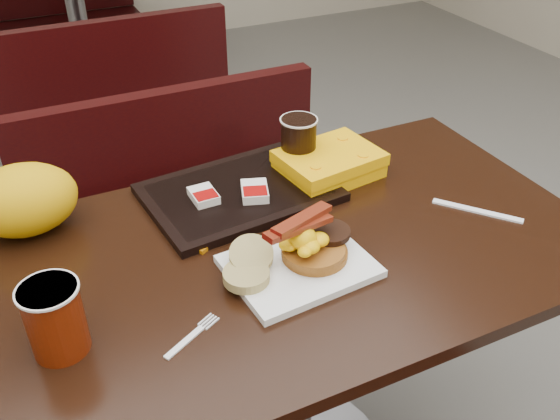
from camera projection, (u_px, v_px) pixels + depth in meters
name	position (u px, v px, depth m)	size (l,w,h in m)	color
table_near	(292.00, 374.00, 1.41)	(1.20, 0.70, 0.75)	black
bench_near_n	(194.00, 221.00, 1.94)	(1.00, 0.46, 0.72)	black
table_far	(81.00, 38.00, 3.35)	(1.20, 0.70, 0.75)	black
bench_far_s	(110.00, 86.00, 2.83)	(1.00, 0.46, 0.72)	black
bench_far_n	(61.00, 8.00, 3.88)	(1.00, 0.46, 0.72)	black
platter	(299.00, 266.00, 1.13)	(0.26, 0.20, 0.02)	white
pancake_stack	(315.00, 251.00, 1.14)	(0.12, 0.12, 0.03)	#8F4F17
sausage_patty	(330.00, 232.00, 1.15)	(0.08, 0.08, 0.01)	black
scrambled_eggs	(303.00, 240.00, 1.10)	(0.09, 0.08, 0.05)	#FEBC05
bacon_strips	(299.00, 226.00, 1.09)	(0.15, 0.07, 0.01)	#4F0805
muffin_bottom	(246.00, 276.00, 1.08)	(0.08, 0.08, 0.02)	tan
muffin_top	(251.00, 255.00, 1.11)	(0.08, 0.08, 0.02)	tan
coffee_cup_near	(55.00, 319.00, 0.94)	(0.09, 0.09, 0.12)	#901B05
fork	(184.00, 342.00, 0.98)	(0.12, 0.02, 0.00)	white
knife	(477.00, 211.00, 1.29)	(0.19, 0.02, 0.00)	white
condiment_syrup	(203.00, 246.00, 1.19)	(0.03, 0.03, 0.01)	#AD5D07
condiment_ketchup	(304.00, 228.00, 1.24)	(0.04, 0.03, 0.01)	#8C0504
tray	(239.00, 193.00, 1.34)	(0.40, 0.28, 0.02)	black
hashbrown_sleeve_left	(204.00, 196.00, 1.29)	(0.05, 0.07, 0.02)	silver
hashbrown_sleeve_right	(255.00, 191.00, 1.31)	(0.06, 0.08, 0.02)	silver
coffee_cup_far	(298.00, 141.00, 1.40)	(0.08, 0.08, 0.11)	black
clamshell	(329.00, 164.00, 1.40)	(0.22, 0.17, 0.06)	#FBAC04
paper_bag	(24.00, 200.00, 1.20)	(0.21, 0.15, 0.14)	orange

